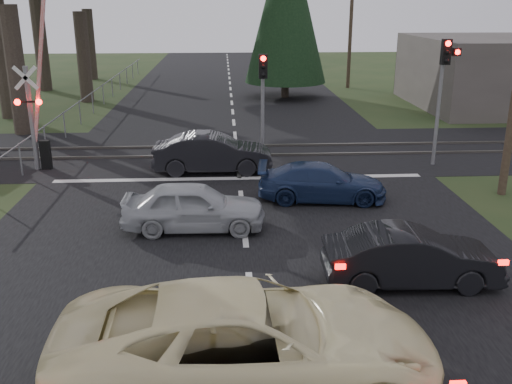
{
  "coord_description": "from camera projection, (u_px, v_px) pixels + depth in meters",
  "views": [
    {
      "loc": [
        -0.51,
        -11.13,
        5.99
      ],
      "look_at": [
        0.29,
        2.8,
        1.3
      ],
      "focal_mm": 40.0,
      "sensor_mm": 36.0,
      "label": 1
    }
  ],
  "objects": [
    {
      "name": "rail_corridor",
      "position": [
        237.0,
        152.0,
        23.82
      ],
      "size": [
        120.0,
        8.0,
        0.01
      ],
      "primitive_type": "cube",
      "color": "black",
      "rests_on": "ground"
    },
    {
      "name": "traffic_signal_right",
      "position": [
        444.0,
        78.0,
        20.78
      ],
      "size": [
        0.68,
        0.48,
        4.7
      ],
      "color": "slate",
      "rests_on": "ground"
    },
    {
      "name": "crossing_signal",
      "position": [
        37.0,
        115.0,
        20.68
      ],
      "size": [
        1.62,
        0.38,
        6.96
      ],
      "color": "slate",
      "rests_on": "ground"
    },
    {
      "name": "ground",
      "position": [
        250.0,
        289.0,
        12.47
      ],
      "size": [
        120.0,
        120.0,
        0.0
      ],
      "primitive_type": "plane",
      "color": "#243819",
      "rests_on": "ground"
    },
    {
      "name": "utility_pole_far",
      "position": [
        303.0,
        13.0,
        63.47
      ],
      "size": [
        1.8,
        0.26,
        9.0
      ],
      "color": "#4C3D2D",
      "rests_on": "ground"
    },
    {
      "name": "dark_hatchback",
      "position": [
        411.0,
        257.0,
        12.53
      ],
      "size": [
        3.89,
        1.45,
        1.27
      ],
      "primitive_type": "imported",
      "rotation": [
        0.0,
        0.0,
        1.54
      ],
      "color": "black",
      "rests_on": "ground"
    },
    {
      "name": "silver_car",
      "position": [
        194.0,
        206.0,
        15.55
      ],
      "size": [
        3.92,
        1.67,
        1.32
      ],
      "primitive_type": "imported",
      "rotation": [
        0.0,
        0.0,
        1.54
      ],
      "color": "#A5A9AD",
      "rests_on": "ground"
    },
    {
      "name": "dark_car_far",
      "position": [
        213.0,
        153.0,
        20.79
      ],
      "size": [
        4.34,
        1.6,
        1.42
      ],
      "primitive_type": "imported",
      "rotation": [
        0.0,
        0.0,
        1.55
      ],
      "color": "black",
      "rests_on": "ground"
    },
    {
      "name": "fence_left",
      "position": [
        99.0,
        109.0,
        33.34
      ],
      "size": [
        0.1,
        36.0,
        1.2
      ],
      "primitive_type": null,
      "color": "slate",
      "rests_on": "ground"
    },
    {
      "name": "traffic_signal_center",
      "position": [
        263.0,
        89.0,
        21.73
      ],
      "size": [
        0.32,
        0.48,
        4.1
      ],
      "color": "slate",
      "rests_on": "ground"
    },
    {
      "name": "blue_sedan",
      "position": [
        322.0,
        182.0,
        17.89
      ],
      "size": [
        4.15,
        2.03,
        1.16
      ],
      "primitive_type": "imported",
      "rotation": [
        0.0,
        0.0,
        1.47
      ],
      "color": "navy",
      "rests_on": "ground"
    },
    {
      "name": "road",
      "position": [
        238.0,
        165.0,
        21.93
      ],
      "size": [
        14.0,
        100.0,
        0.01
      ],
      "primitive_type": "cube",
      "color": "black",
      "rests_on": "ground"
    },
    {
      "name": "cream_coupe",
      "position": [
        247.0,
        341.0,
        9.07
      ],
      "size": [
        6.19,
        2.98,
        1.7
      ],
      "primitive_type": "imported",
      "rotation": [
        0.0,
        0.0,
        1.6
      ],
      "color": "#F4E7AF",
      "rests_on": "ground"
    },
    {
      "name": "utility_pole_mid",
      "position": [
        351.0,
        20.0,
        39.81
      ],
      "size": [
        1.8,
        0.26,
        9.0
      ],
      "color": "#4C3D2D",
      "rests_on": "ground"
    },
    {
      "name": "rail_far",
      "position": [
        236.0,
        146.0,
        24.56
      ],
      "size": [
        120.0,
        0.12,
        0.1
      ],
      "primitive_type": "cube",
      "color": "#59544C",
      "rests_on": "ground"
    },
    {
      "name": "stop_line",
      "position": [
        239.0,
        178.0,
        20.22
      ],
      "size": [
        13.0,
        0.35,
        0.0
      ],
      "primitive_type": "cube",
      "color": "silver",
      "rests_on": "ground"
    },
    {
      "name": "rail_near",
      "position": [
        237.0,
        155.0,
        23.05
      ],
      "size": [
        120.0,
        0.12,
        0.1
      ],
      "primitive_type": "cube",
      "color": "#59544C",
      "rests_on": "ground"
    },
    {
      "name": "conifer_tree",
      "position": [
        286.0,
        1.0,
        35.35
      ],
      "size": [
        5.2,
        5.2,
        11.0
      ],
      "color": "#473D33",
      "rests_on": "ground"
    }
  ]
}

